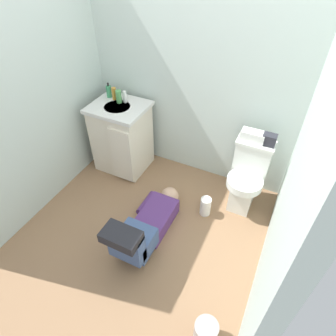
{
  "coord_description": "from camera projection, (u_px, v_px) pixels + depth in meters",
  "views": [
    {
      "loc": [
        0.99,
        -1.55,
        2.38
      ],
      "look_at": [
        0.04,
        0.41,
        0.45
      ],
      "focal_mm": 31.27,
      "sensor_mm": 36.0,
      "label": 1
    }
  ],
  "objects": [
    {
      "name": "toilet",
      "position": [
        247.0,
        177.0,
        2.94
      ],
      "size": [
        0.36,
        0.46,
        0.75
      ],
      "color": "silver",
      "rests_on": "ground_plane"
    },
    {
      "name": "bottle_amber",
      "position": [
        114.0,
        94.0,
        3.17
      ],
      "size": [
        0.05,
        0.05,
        0.14
      ],
      "primitive_type": "cylinder",
      "color": "#C1862F",
      "rests_on": "vanity_cabinet"
    },
    {
      "name": "wall_right",
      "position": [
        303.0,
        169.0,
        1.78
      ],
      "size": [
        0.08,
        2.05,
        2.4
      ],
      "primitive_type": "cube",
      "color": "silver",
      "rests_on": "ground_plane"
    },
    {
      "name": "paper_towel_roll",
      "position": [
        205.0,
        206.0,
        2.99
      ],
      "size": [
        0.11,
        0.11,
        0.21
      ],
      "primitive_type": "cylinder",
      "color": "white",
      "rests_on": "ground_plane"
    },
    {
      "name": "trash_can",
      "position": [
        206.0,
        333.0,
        2.09
      ],
      "size": [
        0.17,
        0.17,
        0.22
      ],
      "primitive_type": "cylinder",
      "color": "#9F948E",
      "rests_on": "ground_plane"
    },
    {
      "name": "bottle_green",
      "position": [
        119.0,
        97.0,
        3.12
      ],
      "size": [
        0.06,
        0.06,
        0.14
      ],
      "primitive_type": "cylinder",
      "color": "#529A52",
      "rests_on": "vanity_cabinet"
    },
    {
      "name": "vanity_cabinet",
      "position": [
        122.0,
        137.0,
        3.37
      ],
      "size": [
        0.6,
        0.53,
        0.82
      ],
      "color": "beige",
      "rests_on": "ground_plane"
    },
    {
      "name": "faucet",
      "position": [
        125.0,
        96.0,
        3.17
      ],
      "size": [
        0.02,
        0.02,
        0.1
      ],
      "primitive_type": "cylinder",
      "color": "silver",
      "rests_on": "vanity_cabinet"
    },
    {
      "name": "wall_left",
      "position": [
        24.0,
        92.0,
        2.53
      ],
      "size": [
        0.08,
        2.05,
        2.4
      ],
      "primitive_type": "cube",
      "color": "silver",
      "rests_on": "ground_plane"
    },
    {
      "name": "toiletry_bag",
      "position": [
        269.0,
        140.0,
        2.67
      ],
      "size": [
        0.12,
        0.09,
        0.11
      ],
      "primitive_type": "cube",
      "color": "#26262D",
      "rests_on": "toilet"
    },
    {
      "name": "ground_plane",
      "position": [
        147.0,
        226.0,
        2.96
      ],
      "size": [
        2.72,
        3.05,
        0.04
      ],
      "primitive_type": "cube",
      "color": "#8A6647"
    },
    {
      "name": "bottle_white",
      "position": [
        125.0,
        97.0,
        3.12
      ],
      "size": [
        0.04,
        0.04,
        0.13
      ],
      "primitive_type": "cylinder",
      "color": "silver",
      "rests_on": "vanity_cabinet"
    },
    {
      "name": "person_plumber",
      "position": [
        145.0,
        226.0,
        2.72
      ],
      "size": [
        0.39,
        1.06,
        0.52
      ],
      "color": "#512D6B",
      "rests_on": "ground_plane"
    },
    {
      "name": "soap_dispenser",
      "position": [
        109.0,
        91.0,
        3.21
      ],
      "size": [
        0.06,
        0.06,
        0.17
      ],
      "color": "#3B945F",
      "rests_on": "vanity_cabinet"
    },
    {
      "name": "wall_back",
      "position": [
        194.0,
        70.0,
        2.87
      ],
      "size": [
        2.38,
        0.08,
        2.4
      ],
      "primitive_type": "cube",
      "color": "silver",
      "rests_on": "ground_plane"
    },
    {
      "name": "tissue_box",
      "position": [
        253.0,
        136.0,
        2.73
      ],
      "size": [
        0.22,
        0.11,
        0.1
      ],
      "primitive_type": "cube",
      "color": "silver",
      "rests_on": "toilet"
    }
  ]
}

